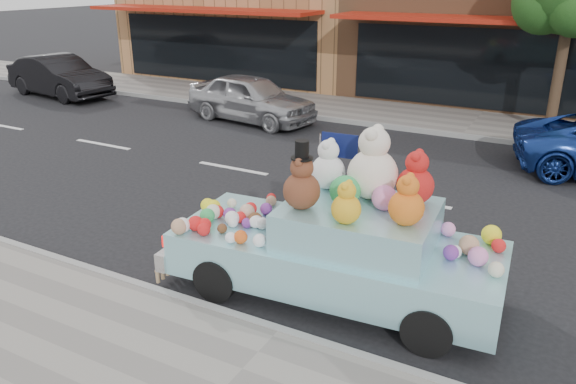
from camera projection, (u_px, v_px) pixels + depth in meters
The scene contains 7 objects.
ground at pixel (405, 200), 10.89m from camera, with size 120.00×120.00×0.00m, color black.
far_sidewalk at pixel (473, 124), 16.19m from camera, with size 60.00×3.00×0.12m, color gray.
near_kerb at pixel (280, 332), 6.76m from camera, with size 60.00×0.12×0.13m, color gray.
far_kerb at pixel (462, 136), 14.96m from camera, with size 60.00×0.12×0.13m, color gray.
car_silver at pixel (251, 98), 16.47m from camera, with size 1.63×4.06×1.38m, color #AAABAF.
car_dark at pixel (59, 76), 19.84m from camera, with size 1.51×4.34×1.43m, color black.
art_car at pixel (339, 240), 7.41m from camera, with size 4.60×2.06×2.31m.
Camera 1 is at (2.79, -9.96, 4.10)m, focal length 35.00 mm.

